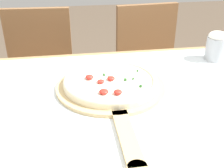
% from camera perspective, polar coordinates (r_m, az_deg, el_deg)
% --- Properties ---
extents(dining_table, '(1.31, 0.95, 0.76)m').
position_cam_1_polar(dining_table, '(0.92, 0.60, -10.86)').
color(dining_table, '#A87F51').
rests_on(dining_table, ground_plane).
extents(towel_cloth, '(1.23, 0.87, 0.00)m').
position_cam_1_polar(towel_cloth, '(0.85, 0.64, -5.09)').
color(towel_cloth, silver).
rests_on(towel_cloth, dining_table).
extents(pizza_peel, '(0.37, 0.60, 0.01)m').
position_cam_1_polar(pizza_peel, '(0.94, -0.04, -1.17)').
color(pizza_peel, tan).
rests_on(pizza_peel, towel_cloth).
extents(pizza, '(0.32, 0.32, 0.03)m').
position_cam_1_polar(pizza, '(0.95, -0.30, 0.55)').
color(pizza, beige).
rests_on(pizza, pizza_peel).
extents(chair_left, '(0.42, 0.42, 0.87)m').
position_cam_1_polar(chair_left, '(1.72, -14.32, 1.84)').
color(chair_left, brown).
rests_on(chair_left, ground_plane).
extents(chair_right, '(0.44, 0.44, 0.87)m').
position_cam_1_polar(chair_right, '(1.77, 7.62, 3.36)').
color(chair_right, brown).
rests_on(chair_right, ground_plane).
extents(flour_cup, '(0.08, 0.08, 0.12)m').
position_cam_1_polar(flour_cup, '(1.25, 20.44, 7.35)').
color(flour_cup, '#B2B7BC').
rests_on(flour_cup, towel_cloth).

